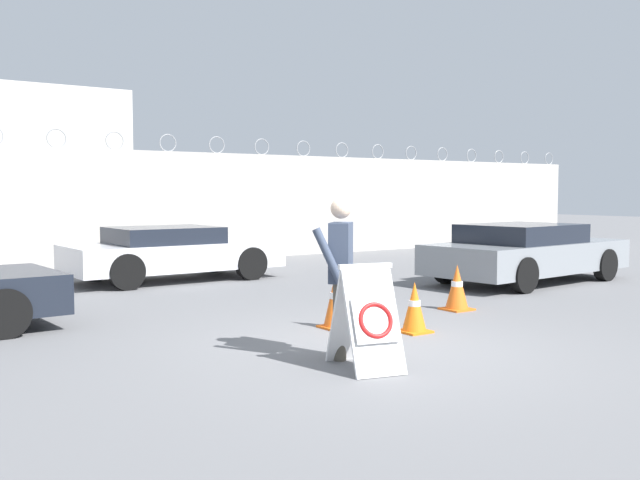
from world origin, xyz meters
name	(u,v)px	position (x,y,z in m)	size (l,w,h in m)	color
ground_plane	(371,348)	(0.00, 0.00, 0.00)	(90.00, 90.00, 0.00)	slate
perimeter_wall	(88,208)	(0.00, 11.15, 1.46)	(36.00, 0.30, 3.36)	#ADA8A0
barricade_sign	(367,317)	(-0.64, -0.74, 0.55)	(0.74, 0.97, 1.11)	white
security_guard	(340,269)	(-0.60, -0.20, 1.00)	(0.65, 0.52, 1.78)	#514C42
traffic_cone_near	(414,307)	(1.07, 0.43, 0.33)	(0.37, 0.37, 0.67)	orange
traffic_cone_mid	(457,288)	(2.83, 1.39, 0.35)	(0.42, 0.42, 0.72)	orange
traffic_cone_far	(336,300)	(0.40, 1.27, 0.38)	(0.39, 0.39, 0.77)	orange
parked_car_rear_sedan	(172,252)	(0.63, 7.44, 0.59)	(4.41, 2.04, 1.13)	black
parked_car_far_side	(526,252)	(6.48, 3.05, 0.62)	(4.81, 2.34, 1.20)	black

